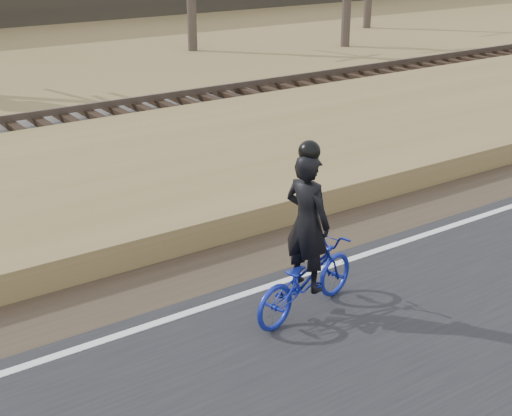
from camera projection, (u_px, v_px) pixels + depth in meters
ground at (364, 267)px, 10.25m from camera, size 120.00×120.00×0.00m
road at (510, 344)px, 8.33m from camera, size 120.00×6.00×0.06m
edge_line at (355, 258)px, 10.38m from camera, size 120.00×0.12×0.01m
shoulder at (312, 237)px, 11.17m from camera, size 120.00×1.60×0.04m
embankment at (213, 173)px, 13.39m from camera, size 120.00×5.00×0.44m
ballast at (127, 128)px, 16.30m from camera, size 120.00×3.00×0.45m
railroad at (126, 115)px, 16.18m from camera, size 120.00×2.40×0.29m
cyclist at (306, 260)px, 8.71m from camera, size 1.86×0.99×2.23m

